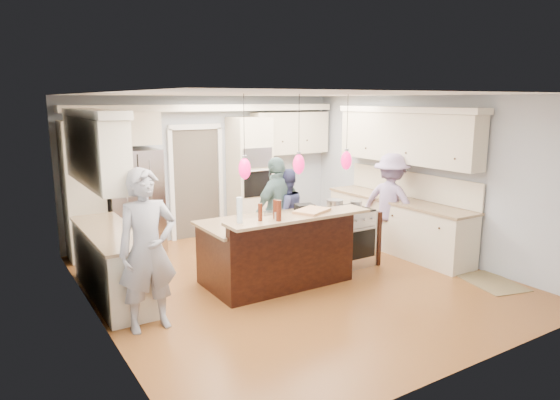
{
  "coord_description": "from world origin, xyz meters",
  "views": [
    {
      "loc": [
        -3.89,
        -5.86,
        2.63
      ],
      "look_at": [
        0.0,
        0.35,
        1.15
      ],
      "focal_mm": 32.0,
      "sensor_mm": 36.0,
      "label": 1
    }
  ],
  "objects_px": {
    "person_bar_end": "(148,250)",
    "person_far_left": "(284,215)",
    "kitchen_island": "(276,250)",
    "refrigerator": "(134,201)",
    "island_range": "(347,237)"
  },
  "relations": [
    {
      "from": "person_bar_end",
      "to": "person_far_left",
      "type": "xyz_separation_m",
      "value": [
        2.68,
        1.3,
        -0.18
      ]
    },
    {
      "from": "person_bar_end",
      "to": "kitchen_island",
      "type": "bearing_deg",
      "value": 14.08
    },
    {
      "from": "person_bar_end",
      "to": "person_far_left",
      "type": "relative_size",
      "value": 1.23
    },
    {
      "from": "refrigerator",
      "to": "kitchen_island",
      "type": "height_order",
      "value": "refrigerator"
    },
    {
      "from": "person_far_left",
      "to": "refrigerator",
      "type": "bearing_deg",
      "value": -48.76
    },
    {
      "from": "kitchen_island",
      "to": "person_far_left",
      "type": "height_order",
      "value": "person_far_left"
    },
    {
      "from": "refrigerator",
      "to": "island_range",
      "type": "distance_m",
      "value": 3.71
    },
    {
      "from": "kitchen_island",
      "to": "person_far_left",
      "type": "distance_m",
      "value": 1.05
    },
    {
      "from": "refrigerator",
      "to": "kitchen_island",
      "type": "bearing_deg",
      "value": -63.11
    },
    {
      "from": "kitchen_island",
      "to": "person_bar_end",
      "type": "relative_size",
      "value": 1.11
    },
    {
      "from": "island_range",
      "to": "kitchen_island",
      "type": "bearing_deg",
      "value": -176.89
    },
    {
      "from": "kitchen_island",
      "to": "island_range",
      "type": "relative_size",
      "value": 2.28
    },
    {
      "from": "island_range",
      "to": "person_far_left",
      "type": "height_order",
      "value": "person_far_left"
    },
    {
      "from": "person_bar_end",
      "to": "person_far_left",
      "type": "bearing_deg",
      "value": 25.56
    },
    {
      "from": "island_range",
      "to": "person_bar_end",
      "type": "distance_m",
      "value": 3.53
    }
  ]
}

